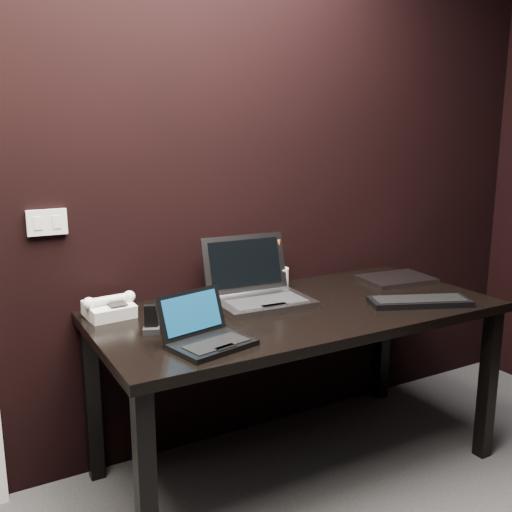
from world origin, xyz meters
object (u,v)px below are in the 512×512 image
desk (298,325)px  desk_phone (109,308)px  netbook (206,335)px  pen_cup (280,278)px  closed_laptop (396,279)px  ext_keyboard (420,301)px  mobile_phone (151,322)px  silver_laptop (258,291)px

desk → desk_phone: size_ratio=7.77×
desk → netbook: netbook is taller
netbook → pen_cup: 0.78m
closed_laptop → netbook: bearing=-164.3°
netbook → pen_cup: pen_cup is taller
ext_keyboard → closed_laptop: (0.18, 0.34, -0.00)m
netbook → mobile_phone: (-0.13, 0.21, 0.00)m
closed_laptop → ext_keyboard: bearing=-118.1°
silver_laptop → pen_cup: silver_laptop is taller
silver_laptop → desk_phone: (-0.62, 0.11, -0.01)m
ext_keyboard → closed_laptop: 0.39m
closed_laptop → mobile_phone: 1.31m
closed_laptop → silver_laptop: bearing=178.6°
silver_laptop → closed_laptop: silver_laptop is taller
closed_laptop → desk_phone: 1.40m
desk_phone → closed_laptop: bearing=-5.5°
pen_cup → silver_laptop: bearing=-144.7°
pen_cup → netbook: bearing=-140.7°
desk_phone → pen_cup: pen_cup is taller
netbook → desk_phone: (-0.21, 0.47, 0.00)m
desk → closed_laptop: closed_laptop is taller
silver_laptop → desk_phone: silver_laptop is taller
ext_keyboard → pen_cup: 0.64m
closed_laptop → mobile_phone: (-1.31, -0.12, 0.03)m
netbook → mobile_phone: netbook is taller
desk_phone → netbook: bearing=-65.5°
netbook → silver_laptop: bearing=41.1°
desk → netbook: 0.57m
desk → silver_laptop: size_ratio=4.12×
ext_keyboard → desk: bearing=155.5°
desk → pen_cup: pen_cup is taller
desk_phone → mobile_phone: (0.09, -0.25, -0.00)m
netbook → silver_laptop: size_ratio=0.77×
desk → pen_cup: 0.32m
desk → netbook: size_ratio=5.35×
desk_phone → mobile_phone: 0.27m
closed_laptop → pen_cup: pen_cup is taller
silver_laptop → mobile_phone: 0.55m
ext_keyboard → desk_phone: 1.30m
desk → closed_laptop: (0.66, 0.12, 0.09)m
netbook → ext_keyboard: (1.00, -0.01, -0.02)m
ext_keyboard → mobile_phone: bearing=168.8°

